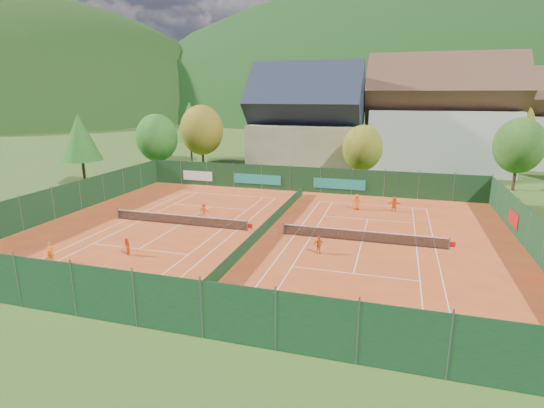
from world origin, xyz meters
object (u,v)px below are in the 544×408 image
(chalet, at_px, (306,127))
(player_left_mid, at_px, (127,247))
(hotel_block_b, at_px, (530,125))
(player_left_near, at_px, (50,252))
(player_right_near, at_px, (319,245))
(hotel_block_a, at_px, (440,121))
(player_right_far_a, at_px, (357,202))
(player_right_far_b, at_px, (394,204))
(player_left_far, at_px, (204,210))
(ball_hopper, at_px, (393,312))

(chalet, xyz_separation_m, player_left_mid, (-5.05, -37.79, -5.97))
(hotel_block_b, distance_m, player_left_near, 69.14)
(player_left_near, distance_m, player_right_near, 18.88)
(hotel_block_a, bearing_deg, player_right_far_a, -109.49)
(chalet, distance_m, player_right_far_b, 24.79)
(player_left_far, height_order, player_right_far_a, player_right_far_a)
(hotel_block_b, bearing_deg, player_right_near, -117.61)
(player_right_far_a, relative_size, player_right_far_b, 1.04)
(hotel_block_b, xyz_separation_m, player_left_mid, (-38.05, -51.79, -5.96))
(player_left_near, distance_m, player_left_far, 14.11)
(ball_hopper, distance_m, player_right_far_a, 21.89)
(player_right_near, distance_m, player_right_far_b, 14.35)
(player_left_near, height_order, player_right_near, player_left_near)
(ball_hopper, xyz_separation_m, player_left_near, (-23.00, 1.69, 0.16))
(ball_hopper, relative_size, player_left_mid, 0.61)
(ball_hopper, distance_m, player_right_far_b, 21.84)
(chalet, xyz_separation_m, player_right_far_b, (13.29, -20.09, -5.87))
(player_left_mid, height_order, player_right_far_a, player_right_far_a)
(ball_hopper, relative_size, player_right_far_b, 0.53)
(ball_hopper, xyz_separation_m, player_left_mid, (-18.57, 4.13, 0.10))
(chalet, distance_m, ball_hopper, 44.47)
(player_left_far, bearing_deg, player_right_far_a, -154.25)
(player_right_far_a, bearing_deg, player_left_near, 45.36)
(player_right_near, bearing_deg, player_right_far_a, 44.61)
(hotel_block_a, relative_size, player_left_near, 15.17)
(ball_hopper, xyz_separation_m, player_right_near, (-5.36, 8.43, 0.12))
(player_right_far_b, bearing_deg, hotel_block_b, -121.88)
(player_left_mid, bearing_deg, player_right_far_a, 86.38)
(player_left_far, height_order, player_right_near, player_left_far)
(hotel_block_a, xyz_separation_m, player_left_near, (-28.48, -46.23, -6.67))
(chalet, height_order, hotel_block_b, chalet)
(ball_hopper, relative_size, player_right_near, 0.59)
(hotel_block_a, relative_size, player_left_far, 15.07)
(ball_hopper, distance_m, player_left_mid, 19.03)
(player_right_far_b, bearing_deg, chalet, -58.36)
(hotel_block_a, distance_m, player_right_far_a, 28.74)
(hotel_block_a, bearing_deg, player_right_far_b, -102.36)
(ball_hopper, height_order, player_left_near, player_left_near)
(hotel_block_a, bearing_deg, ball_hopper, -96.52)
(player_left_far, xyz_separation_m, player_right_far_b, (17.19, 7.18, 0.04))
(player_left_near, distance_m, player_left_mid, 5.05)
(ball_hopper, relative_size, player_left_far, 0.56)
(player_left_mid, relative_size, player_right_far_b, 0.87)
(player_right_far_b, bearing_deg, ball_hopper, 88.78)
(player_right_far_a, bearing_deg, player_left_far, 26.23)
(player_right_far_b, bearing_deg, player_left_near, 39.67)
(ball_hopper, distance_m, player_left_near, 23.06)
(hotel_block_b, height_order, player_left_mid, hotel_block_b)
(player_right_near, bearing_deg, player_right_far_b, 30.24)
(chalet, relative_size, hotel_block_b, 0.94)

